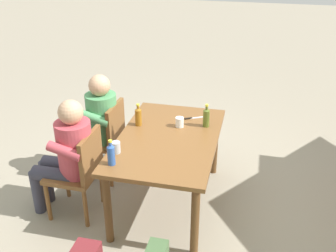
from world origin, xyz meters
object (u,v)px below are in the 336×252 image
person_in_white_shirt (95,121)px  person_in_plaid_shirt (68,152)px  dining_table (168,146)px  bottle_blue (111,154)px  chair_near_right (81,169)px  bottle_amber (138,116)px  bottle_olive (206,117)px  cup_white (180,122)px  table_knife (194,118)px  cup_steel (116,147)px  chair_near_left (106,136)px

person_in_white_shirt → person_in_plaid_shirt: bearing=0.0°
dining_table → bottle_blue: (0.55, -0.35, 0.19)m
bottle_blue → dining_table: bearing=147.9°
chair_near_right → person_in_white_shirt: (-0.66, -0.11, 0.17)m
chair_near_right → bottle_amber: 0.75m
bottle_olive → bottle_amber: bearing=-79.1°
person_in_white_shirt → person_in_plaid_shirt: (0.66, 0.00, 0.00)m
person_in_white_shirt → cup_white: person_in_white_shirt is taller
table_knife → cup_steel: bearing=-33.3°
bottle_blue → cup_steel: bearing=-171.1°
person_in_plaid_shirt → bottle_olive: bearing=118.5°
chair_near_right → cup_steel: size_ratio=8.57×
dining_table → bottle_blue: bottle_blue is taller
chair_near_right → cup_steel: chair_near_right is taller
person_in_white_shirt → cup_steel: bearing=35.1°
dining_table → table_knife: 0.50m
dining_table → cup_white: size_ratio=15.15×
cup_steel → chair_near_left: bearing=-151.3°
bottle_blue → person_in_plaid_shirt: bearing=-113.6°
dining_table → person_in_plaid_shirt: bearing=-69.2°
cup_white → cup_steel: 0.75m
person_in_white_shirt → bottle_amber: 0.57m
chair_near_left → bottle_olive: size_ratio=3.73×
bottle_amber → person_in_white_shirt: bearing=-105.4°
dining_table → table_knife: table_knife is taller
chair_near_left → person_in_white_shirt: person_in_white_shirt is taller
person_in_white_shirt → bottle_blue: (0.88, 0.52, 0.19)m
person_in_plaid_shirt → cup_steel: bearing=85.7°
chair_near_right → table_knife: (-0.79, 0.92, 0.26)m
chair_near_right → person_in_plaid_shirt: person_in_plaid_shirt is taller
bottle_blue → cup_white: bottle_blue is taller
cup_steel → table_knife: bearing=146.7°
chair_near_left → chair_near_right: size_ratio=1.00×
chair_near_right → bottle_amber: bottle_amber is taller
chair_near_right → table_knife: size_ratio=3.92×
chair_near_right → cup_steel: 0.49m
dining_table → bottle_amber: (-0.18, -0.34, 0.19)m
dining_table → chair_near_left: size_ratio=1.68×
person_in_plaid_shirt → bottle_amber: person_in_plaid_shirt is taller
cup_white → chair_near_left: bearing=-95.7°
cup_steel → bottle_blue: bearing=8.9°
chair_near_left → bottle_blue: bearing=24.9°
person_in_white_shirt → bottle_amber: (0.14, 0.52, 0.19)m
bottle_olive → cup_white: bearing=-75.3°
chair_near_right → bottle_olive: bottle_olive is taller
chair_near_right → bottle_blue: bottle_blue is taller
person_in_plaid_shirt → cup_steel: size_ratio=11.62×
chair_near_right → bottle_amber: size_ratio=3.83×
chair_near_left → chair_near_right: 0.66m
bottle_amber → cup_steel: size_ratio=2.24×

